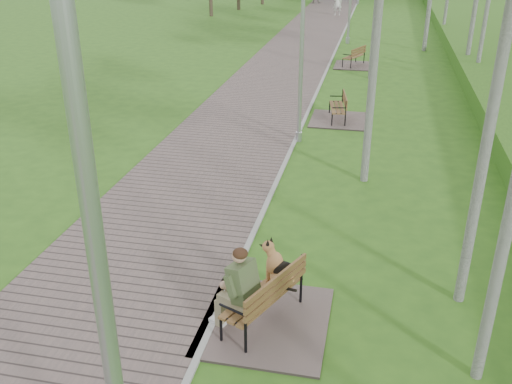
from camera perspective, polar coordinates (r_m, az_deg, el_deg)
walkway at (r=23.73m, az=2.72°, el=12.12°), size 3.50×67.00×0.04m
kerb at (r=23.51m, az=7.02°, el=11.86°), size 0.10×67.00×0.05m
bench_main at (r=8.28m, az=0.30°, el=-10.61°), size 1.81×2.01×1.58m
bench_second at (r=17.38m, az=8.12°, el=7.67°), size 1.62×1.80×0.99m
bench_third at (r=24.77m, az=9.72°, el=12.72°), size 1.61×1.79×0.99m
lamp_post_near at (r=4.25m, az=-14.42°, el=-15.00°), size 0.21×0.21×5.53m
lamp_post_second at (r=15.00m, az=4.53°, el=12.54°), size 0.17×0.17×4.42m
pedestrian_near at (r=39.54m, az=8.15°, el=18.23°), size 0.71×0.60×1.66m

